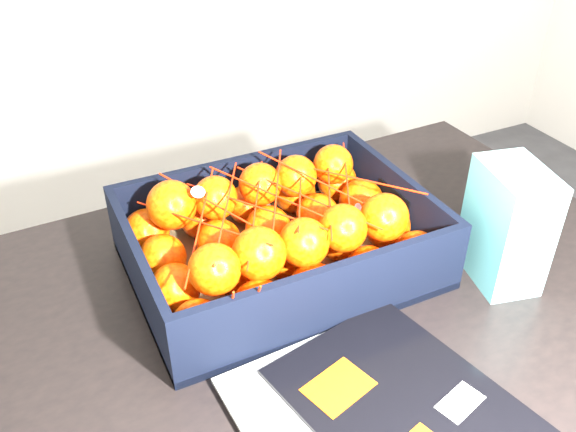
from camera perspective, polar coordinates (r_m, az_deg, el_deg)
name	(u,v)px	position (r m, az deg, el deg)	size (l,w,h in m)	color
table	(286,377)	(0.90, -0.17, -14.78)	(1.22, 0.84, 0.75)	black
magazine_stack	(373,422)	(0.72, 7.90, -18.43)	(0.31, 0.32, 0.02)	beige
produce_crate	(279,249)	(0.90, -0.83, -3.10)	(0.42, 0.32, 0.11)	olive
clementine_heap	(279,232)	(0.88, -0.88, -1.54)	(0.40, 0.30, 0.13)	#FF4905
mesh_net	(276,205)	(0.85, -1.13, 1.05)	(0.35, 0.28, 0.10)	red
retail_carton	(507,225)	(0.91, 19.72, -0.83)	(0.08, 0.12, 0.18)	silver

